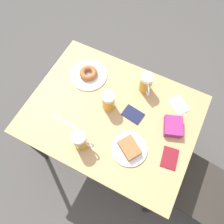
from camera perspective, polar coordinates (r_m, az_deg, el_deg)
The scene contains 12 objects.
ground_plane at distance 2.10m, azimuth 0.00°, elevation -8.95°, with size 8.00×8.00×0.00m, color #474442.
table at distance 1.44m, azimuth 0.00°, elevation -1.38°, with size 0.82×1.07×0.76m.
plate_with_cake at distance 1.29m, azimuth 4.57°, elevation -9.43°, with size 0.21×0.21×0.05m.
plate_with_donut at distance 1.52m, azimuth -6.13°, elevation 9.81°, with size 0.25×0.25×0.05m.
beer_mug_left at distance 1.26m, azimuth -8.27°, elevation -7.43°, with size 0.08×0.13×0.14m.
beer_mug_center at distance 1.35m, azimuth -0.98°, elevation 2.98°, with size 0.10×0.11×0.14m.
beer_mug_right at distance 1.42m, azimuth 8.89°, elevation 7.43°, with size 0.12×0.09×0.14m.
napkin_folded at distance 1.47m, azimuth 17.04°, elevation 1.80°, with size 0.14×0.15×0.00m.
fork at distance 1.39m, azimuth -12.24°, elevation -2.54°, with size 0.03×0.17×0.00m.
passport_near_edge at distance 1.33m, azimuth 14.82°, elevation -11.52°, with size 0.14×0.11×0.01m.
passport_far_edge at distance 1.38m, azimuth 5.47°, elevation -0.62°, with size 0.11×0.14×0.01m.
blue_pouch at distance 1.38m, azimuth 15.69°, elevation -3.63°, with size 0.16×0.14×0.05m.
Camera 1 is at (0.51, 0.26, 2.02)m, focal length 35.00 mm.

